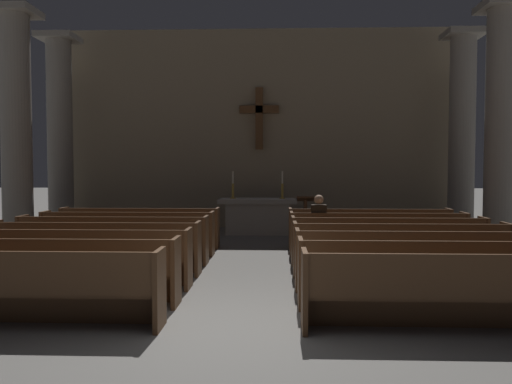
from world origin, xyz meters
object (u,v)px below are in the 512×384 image
Objects in this scene: candlestick_right at (282,190)px; lone_worshipper at (318,224)px; pew_left_row_3 at (73,258)px; column_right_fourth at (462,136)px; lectern at (305,219)px; pew_right_row_3 at (416,260)px; column_left_fourth at (60,137)px; candlestick_left at (233,190)px; pew_right_row_4 at (400,250)px; pew_right_row_5 at (388,241)px; pew_right_row_1 at (463,292)px; column_right_third at (501,130)px; pew_left_row_2 at (45,271)px; pew_left_row_6 at (128,233)px; pew_left_row_4 at (96,248)px; column_left_third at (16,131)px; pew_right_row_6 at (378,234)px; altar at (258,215)px; pew_right_row_7 at (369,229)px; pew_left_row_7 at (140,228)px; pew_right_row_2 at (436,274)px; pew_left_row_5 at (113,240)px; pew_left_row_1 at (7,288)px.

lone_worshipper is at bearing -78.50° from candlestick_right.
column_right_fourth is (8.49, 7.11, 2.31)m from pew_left_row_3.
candlestick_right is 1.51m from lectern.
column_right_fourth is (3.13, 7.11, 2.31)m from pew_right_row_3.
column_left_fourth is 7.42× the size of candlestick_left.
pew_right_row_5 is at bearing 90.00° from pew_right_row_4.
column_right_third reaches higher than pew_right_row_1.
column_left_fourth is at bearing 111.02° from pew_left_row_2.
lone_worshipper is (-1.25, 2.09, 0.22)m from pew_right_row_4.
column_right_third is (3.13, 3.48, 2.31)m from pew_right_row_4.
candlestick_right reaches higher than pew_left_row_6.
pew_left_row_4 and pew_left_row_6 have the same top height.
pew_right_row_6 is at bearing -9.52° from column_left_third.
column_left_fourth is 4.35× the size of lone_worshipper.
altar is 3.86m from lone_worshipper.
pew_left_row_2 is 9.01m from column_left_fourth.
pew_left_row_7 is at bearing 180.00° from pew_right_row_7.
column_right_fourth is 6.69m from candlestick_left.
lectern is at bearing 54.23° from pew_left_row_3.
pew_right_row_2 is 6.76m from column_right_third.
column_left_fourth is (-3.13, 8.13, 2.31)m from pew_left_row_2.
pew_right_row_4 and pew_right_row_5 have the same top height.
pew_left_row_3 is 1.03m from pew_left_row_4.
pew_right_row_5 is at bearing -30.78° from column_left_fourth.
pew_right_row_2 and pew_right_row_3 have the same top height.
pew_left_row_3 is 1.00× the size of pew_left_row_5.
pew_right_row_1 is at bearing -29.86° from pew_left_row_4.
pew_left_row_1 is at bearing -90.00° from pew_left_row_6.
pew_right_row_6 is at bearing 90.00° from pew_right_row_3.
altar is (5.81, -0.41, -2.25)m from column_left_fourth.
altar reaches higher than pew_right_row_7.
pew_right_row_4 is 9.46m from column_left_third.
pew_left_row_4 is 9.46m from column_right_third.
column_right_third is (3.13, 2.45, 2.31)m from pew_right_row_5.
pew_left_row_4 is 0.65× the size of column_left_third.
pew_right_row_3 is at bearing -10.83° from pew_left_row_4.
pew_right_row_5 is 5.80m from candlestick_left.
lectern is at bearing 31.45° from pew_left_row_6.
pew_right_row_3 is 3.08m from pew_right_row_6.
pew_right_row_4 is at bearing 90.00° from pew_right_row_1.
pew_right_row_6 and pew_right_row_7 have the same top height.
pew_left_row_2 and pew_left_row_3 have the same top height.
pew_right_row_6 is at bearing -127.80° from column_right_fourth.
pew_right_row_1 is at bearing -79.52° from lectern.
pew_left_row_3 is 4.10m from pew_left_row_7.
altar is (2.68, 8.75, 0.06)m from pew_left_row_1.
pew_left_row_6 is (0.00, 3.08, 0.00)m from pew_left_row_3.
pew_right_row_6 is 5.60m from column_right_fourth.
column_left_third is 7.66m from lone_worshipper.
pew_right_row_1 is 1.00× the size of pew_right_row_2.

